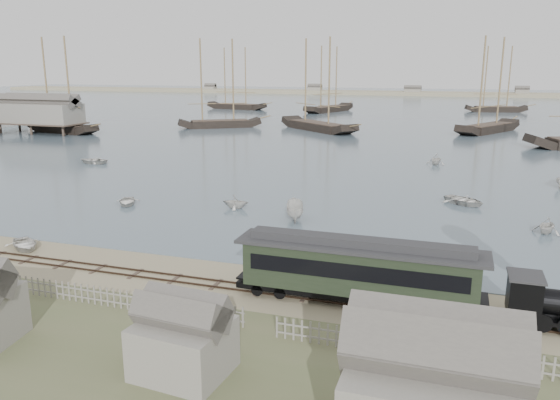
% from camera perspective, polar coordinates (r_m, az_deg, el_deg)
% --- Properties ---
extents(ground, '(600.00, 600.00, 0.00)m').
position_cam_1_polar(ground, '(37.29, -4.00, -7.90)').
color(ground, gray).
rests_on(ground, ground).
extents(harbor_water, '(600.00, 336.00, 0.06)m').
position_cam_1_polar(harbor_water, '(202.94, 14.57, 9.45)').
color(harbor_water, '#485D67').
rests_on(harbor_water, ground).
extents(rail_track, '(120.00, 1.80, 0.16)m').
position_cam_1_polar(rail_track, '(35.57, -5.23, -8.96)').
color(rail_track, '#34251C').
rests_on(rail_track, ground).
extents(picket_fence_west, '(19.00, 0.10, 1.20)m').
position_cam_1_polar(picket_fence_west, '(34.71, -18.68, -10.34)').
color(picket_fence_west, gray).
rests_on(picket_fence_west, ground).
extents(picket_fence_east, '(15.00, 0.10, 1.20)m').
position_cam_1_polar(picket_fence_east, '(28.14, 14.92, -15.98)').
color(picket_fence_east, gray).
rests_on(picket_fence_east, ground).
extents(shed_mid, '(4.00, 3.50, 3.60)m').
position_cam_1_polar(shed_mid, '(26.77, -9.95, -17.36)').
color(shed_mid, gray).
rests_on(shed_mid, ground).
extents(far_spit, '(500.00, 20.00, 1.80)m').
position_cam_1_polar(far_spit, '(282.69, 15.71, 10.47)').
color(far_spit, tan).
rests_on(far_spit, ground).
extents(passenger_coach, '(14.58, 2.81, 3.54)m').
position_cam_1_polar(passenger_coach, '(32.56, 8.18, -7.09)').
color(passenger_coach, black).
rests_on(passenger_coach, ground).
extents(beached_dinghy, '(4.16, 4.37, 0.74)m').
position_cam_1_polar(beached_dinghy, '(46.75, -25.14, -4.21)').
color(beached_dinghy, beige).
rests_on(beached_dinghy, ground).
extents(rowboat_0, '(4.12, 3.72, 0.70)m').
position_cam_1_polar(rowboat_0, '(57.61, -15.70, -0.15)').
color(rowboat_0, beige).
rests_on(rowboat_0, harbor_water).
extents(rowboat_1, '(2.48, 2.80, 1.37)m').
position_cam_1_polar(rowboat_1, '(54.17, -4.66, -0.17)').
color(rowboat_1, beige).
rests_on(rowboat_1, harbor_water).
extents(rowboat_2, '(4.42, 2.72, 1.60)m').
position_cam_1_polar(rowboat_2, '(50.08, 1.53, -1.15)').
color(rowboat_2, beige).
rests_on(rowboat_2, harbor_water).
extents(rowboat_3, '(5.09, 5.36, 0.90)m').
position_cam_1_polar(rowboat_3, '(58.64, 18.71, -0.02)').
color(rowboat_3, beige).
rests_on(rowboat_3, harbor_water).
extents(rowboat_4, '(3.35, 3.17, 1.39)m').
position_cam_1_polar(rowboat_4, '(51.14, 26.12, -2.40)').
color(rowboat_4, beige).
rests_on(rowboat_4, harbor_water).
extents(rowboat_6, '(3.05, 4.25, 0.88)m').
position_cam_1_polar(rowboat_6, '(84.02, -18.95, 3.94)').
color(rowboat_6, beige).
rests_on(rowboat_6, harbor_water).
extents(rowboat_7, '(3.46, 3.15, 1.57)m').
position_cam_1_polar(rowboat_7, '(81.57, 15.99, 4.13)').
color(rowboat_7, beige).
rests_on(rowboat_7, harbor_water).
extents(schooner_0, '(20.01, 9.36, 20.00)m').
position_cam_1_polar(schooner_0, '(126.06, -22.17, 11.09)').
color(schooner_0, black).
rests_on(schooner_0, harbor_water).
extents(schooner_1, '(18.10, 13.99, 20.00)m').
position_cam_1_polar(schooner_1, '(127.18, -6.41, 12.01)').
color(schooner_1, black).
rests_on(schooner_1, harbor_water).
extents(schooner_2, '(21.44, 19.85, 20.00)m').
position_cam_1_polar(schooner_2, '(121.44, 4.01, 11.98)').
color(schooner_2, black).
rests_on(schooner_2, harbor_water).
extents(schooner_3, '(14.59, 21.17, 20.00)m').
position_cam_1_polar(schooner_3, '(125.42, 21.28, 11.16)').
color(schooner_3, black).
rests_on(schooner_3, harbor_water).
extents(schooner_6, '(21.49, 8.43, 20.00)m').
position_cam_1_polar(schooner_6, '(183.63, -4.61, 12.56)').
color(schooner_6, black).
rests_on(schooner_6, harbor_water).
extents(schooner_7, '(12.33, 22.37, 20.00)m').
position_cam_1_polar(schooner_7, '(172.90, 5.20, 12.48)').
color(schooner_7, black).
rests_on(schooner_7, harbor_water).
extents(schooner_8, '(18.61, 7.34, 20.00)m').
position_cam_1_polar(schooner_8, '(183.75, 21.87, 11.64)').
color(schooner_8, black).
rests_on(schooner_8, harbor_water).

